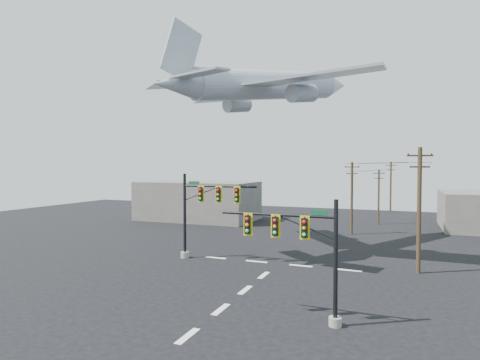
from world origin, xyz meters
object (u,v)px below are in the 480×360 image
at_px(signal_mast_far, 202,211).
at_px(utility_pole_b, 352,197).
at_px(utility_pole_c, 379,196).
at_px(utility_pole_d, 391,186).
at_px(signal_mast_near, 304,252).
at_px(airliner, 269,86).
at_px(utility_pole_a, 419,208).

distance_m(signal_mast_far, utility_pole_b, 21.99).
bearing_deg(signal_mast_far, utility_pole_c, 64.89).
height_order(signal_mast_far, utility_pole_d, utility_pole_d).
relative_size(signal_mast_far, utility_pole_b, 0.87).
bearing_deg(utility_pole_b, signal_mast_near, -79.75).
distance_m(utility_pole_c, utility_pole_d, 17.69).
bearing_deg(utility_pole_c, airliner, -118.68).
bearing_deg(utility_pole_c, signal_mast_near, -99.15).
height_order(signal_mast_far, utility_pole_b, utility_pole_b).
height_order(signal_mast_near, utility_pole_b, utility_pole_b).
relative_size(signal_mast_near, utility_pole_a, 0.69).
bearing_deg(signal_mast_far, utility_pole_a, 7.16).
bearing_deg(airliner, utility_pole_b, -1.04).
bearing_deg(utility_pole_d, utility_pole_b, -111.96).
distance_m(signal_mast_near, utility_pole_c, 40.35).
distance_m(signal_mast_far, airliner, 14.28).
distance_m(signal_mast_near, utility_pole_d, 58.03).
bearing_deg(signal_mast_near, utility_pole_b, 91.54).
bearing_deg(airliner, utility_pole_a, -79.16).
bearing_deg(utility_pole_b, airliner, -109.20).
xyz_separation_m(signal_mast_near, utility_pole_d, (3.12, 57.93, 1.02)).
distance_m(signal_mast_near, airliner, 22.64).
bearing_deg(utility_pole_c, utility_pole_a, -87.47).
xyz_separation_m(utility_pole_a, airliner, (-13.74, 3.95, 11.29)).
relative_size(signal_mast_near, signal_mast_far, 0.88).
bearing_deg(signal_mast_near, utility_pole_c, 87.36).
height_order(signal_mast_near, utility_pole_a, utility_pole_a).
xyz_separation_m(utility_pole_a, utility_pole_d, (-3.05, 44.72, -0.37)).
bearing_deg(utility_pole_d, utility_pole_c, -108.08).
distance_m(signal_mast_far, utility_pole_c, 32.42).
relative_size(signal_mast_far, airliner, 0.32).
height_order(utility_pole_a, airliner, airliner).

